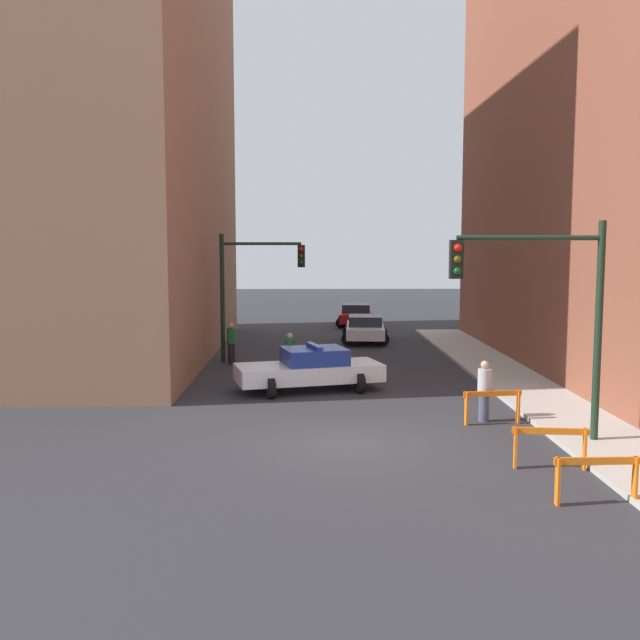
% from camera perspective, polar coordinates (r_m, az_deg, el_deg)
% --- Properties ---
extents(ground_plane, '(120.00, 120.00, 0.00)m').
position_cam_1_polar(ground_plane, '(17.40, 2.23, -9.84)').
color(ground_plane, '#2D2D33').
extents(sidewalk_right, '(2.40, 44.00, 0.12)m').
position_cam_1_polar(sidewalk_right, '(18.78, 21.72, -8.89)').
color(sidewalk_right, '#B2ADA3').
rests_on(sidewalk_right, ground_plane).
extents(building_corner_left, '(14.00, 20.00, 20.85)m').
position_cam_1_polar(building_corner_left, '(33.11, -21.30, 15.50)').
color(building_corner_left, '#93664C').
rests_on(building_corner_left, ground_plane).
extents(traffic_light_near, '(3.64, 0.35, 5.20)m').
position_cam_1_polar(traffic_light_near, '(17.54, 17.94, 1.73)').
color(traffic_light_near, black).
rests_on(traffic_light_near, sidewalk_right).
extents(traffic_light_far, '(3.44, 0.35, 5.20)m').
position_cam_1_polar(traffic_light_far, '(28.95, -5.68, 3.32)').
color(traffic_light_far, black).
rests_on(traffic_light_far, ground_plane).
extents(police_car, '(5.02, 3.09, 1.52)m').
position_cam_1_polar(police_car, '(23.32, -0.78, -3.92)').
color(police_car, white).
rests_on(police_car, ground_plane).
extents(parked_car_near, '(2.48, 4.42, 1.31)m').
position_cam_1_polar(parked_car_near, '(35.02, 3.63, -0.66)').
color(parked_car_near, silver).
rests_on(parked_car_near, ground_plane).
extents(parked_car_mid, '(2.55, 4.46, 1.31)m').
position_cam_1_polar(parked_car_mid, '(41.89, 2.92, 0.45)').
color(parked_car_mid, maroon).
rests_on(parked_car_mid, ground_plane).
extents(pedestrian_crossing, '(0.43, 0.43, 1.66)m').
position_cam_1_polar(pedestrian_crossing, '(25.26, -2.42, -2.83)').
color(pedestrian_crossing, black).
rests_on(pedestrian_crossing, ground_plane).
extents(pedestrian_corner, '(0.47, 0.47, 1.66)m').
position_cam_1_polar(pedestrian_corner, '(28.64, -7.11, -1.82)').
color(pedestrian_corner, black).
rests_on(pedestrian_corner, ground_plane).
extents(pedestrian_sidewalk, '(0.42, 0.42, 1.66)m').
position_cam_1_polar(pedestrian_sidewalk, '(19.77, 13.00, -5.49)').
color(pedestrian_sidewalk, '#474C66').
rests_on(pedestrian_sidewalk, ground_plane).
extents(barrier_front, '(1.60, 0.19, 0.90)m').
position_cam_1_polar(barrier_front, '(14.25, 21.27, -11.29)').
color(barrier_front, orange).
rests_on(barrier_front, ground_plane).
extents(barrier_mid, '(1.60, 0.32, 0.90)m').
position_cam_1_polar(barrier_mid, '(16.07, 17.93, -9.19)').
color(barrier_mid, orange).
rests_on(barrier_mid, ground_plane).
extents(barrier_back, '(1.59, 0.34, 0.90)m').
position_cam_1_polar(barrier_back, '(19.57, 13.64, -6.35)').
color(barrier_back, orange).
rests_on(barrier_back, ground_plane).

